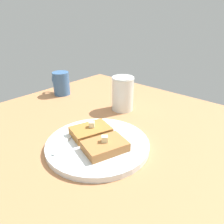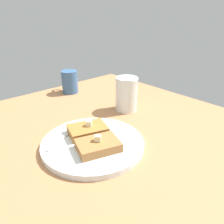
# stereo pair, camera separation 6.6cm
# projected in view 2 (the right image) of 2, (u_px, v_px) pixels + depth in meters

# --- Properties ---
(table_surface) EXTENTS (0.97, 0.97, 0.02)m
(table_surface) POSITION_uv_depth(u_px,v_px,m) (98.00, 145.00, 0.61)
(table_surface) COLOR #AF754A
(table_surface) RESTS_ON ground
(plate) EXTENTS (0.27, 0.27, 0.02)m
(plate) POSITION_uv_depth(u_px,v_px,m) (93.00, 143.00, 0.58)
(plate) COLOR silver
(plate) RESTS_ON table_surface
(toast_slice_left) EXTENTS (0.10, 0.12, 0.02)m
(toast_slice_left) POSITION_uv_depth(u_px,v_px,m) (98.00, 145.00, 0.53)
(toast_slice_left) COLOR #A66C3A
(toast_slice_left) RESTS_ON plate
(toast_slice_middle) EXTENTS (0.10, 0.12, 0.02)m
(toast_slice_middle) POSITION_uv_depth(u_px,v_px,m) (88.00, 130.00, 0.60)
(toast_slice_middle) COLOR #AE6F32
(toast_slice_middle) RESTS_ON plate
(butter_pat_primary) EXTENTS (0.02, 0.02, 0.02)m
(butter_pat_primary) POSITION_uv_depth(u_px,v_px,m) (98.00, 138.00, 0.53)
(butter_pat_primary) COLOR beige
(butter_pat_primary) RESTS_ON toast_slice_left
(butter_pat_secondary) EXTENTS (0.02, 0.02, 0.02)m
(butter_pat_secondary) POSITION_uv_depth(u_px,v_px,m) (89.00, 123.00, 0.60)
(butter_pat_secondary) COLOR #F3F1C7
(butter_pat_secondary) RESTS_ON toast_slice_middle
(fork) EXTENTS (0.08, 0.15, 0.00)m
(fork) POSITION_uv_depth(u_px,v_px,m) (68.00, 133.00, 0.60)
(fork) COLOR silver
(fork) RESTS_ON plate
(syrup_jar) EXTENTS (0.08, 0.08, 0.12)m
(syrup_jar) POSITION_uv_depth(u_px,v_px,m) (126.00, 95.00, 0.76)
(syrup_jar) COLOR #5D2710
(syrup_jar) RESTS_ON table_surface
(coffee_mug) EXTENTS (0.10, 0.07, 0.10)m
(coffee_mug) POSITION_uv_depth(u_px,v_px,m) (69.00, 82.00, 0.93)
(coffee_mug) COLOR #386093
(coffee_mug) RESTS_ON table_surface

